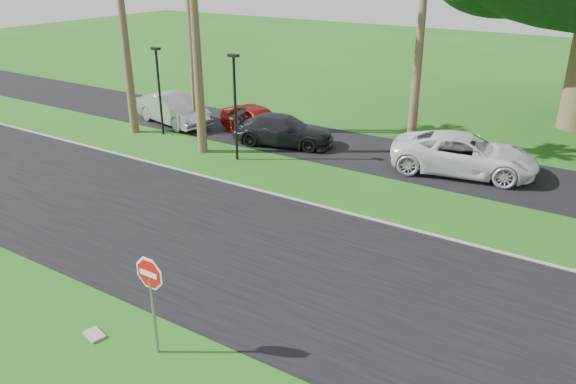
# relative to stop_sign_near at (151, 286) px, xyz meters

# --- Properties ---
(ground) EXTENTS (120.00, 120.00, 0.00)m
(ground) POSITION_rel_stop_sign_near_xyz_m (-0.50, 3.00, -1.77)
(ground) COLOR #215615
(ground) RESTS_ON ground
(road) EXTENTS (120.00, 8.00, 0.02)m
(road) POSITION_rel_stop_sign_near_xyz_m (-0.50, 5.00, -1.76)
(road) COLOR black
(road) RESTS_ON ground
(parking_strip) EXTENTS (120.00, 5.00, 0.02)m
(parking_strip) POSITION_rel_stop_sign_near_xyz_m (-0.50, 15.50, -1.76)
(parking_strip) COLOR black
(parking_strip) RESTS_ON ground
(curb) EXTENTS (120.00, 0.12, 0.06)m
(curb) POSITION_rel_stop_sign_near_xyz_m (-0.50, 9.05, -1.74)
(curb) COLOR gray
(curb) RESTS_ON ground
(stop_sign_near) EXTENTS (1.05, 0.07, 2.62)m
(stop_sign_near) POSITION_rel_stop_sign_near_xyz_m (0.00, 0.00, 0.00)
(stop_sign_near) COLOR gray
(stop_sign_near) RESTS_ON ground
(streetlight_left) EXTENTS (0.45, 0.25, 4.34)m
(streetlight_left) POSITION_rel_stop_sign_near_xyz_m (-12.00, 12.50, 0.72)
(streetlight_left) COLOR black
(streetlight_left) RESTS_ON ground
(streetlight_right) EXTENTS (0.45, 0.25, 4.64)m
(streetlight_right) POSITION_rel_stop_sign_near_xyz_m (-6.50, 11.50, 0.88)
(streetlight_right) COLOR black
(streetlight_right) RESTS_ON ground
(car_silver) EXTENTS (5.10, 2.71, 1.60)m
(car_silver) POSITION_rel_stop_sign_near_xyz_m (-12.82, 14.18, -0.98)
(car_silver) COLOR #A7A9AE
(car_silver) RESTS_ON ground
(car_red) EXTENTS (4.63, 2.72, 1.48)m
(car_red) POSITION_rel_stop_sign_near_xyz_m (-7.94, 15.03, -1.03)
(car_red) COLOR maroon
(car_red) RESTS_ON ground
(car_dark) EXTENTS (5.18, 3.14, 1.40)m
(car_dark) POSITION_rel_stop_sign_near_xyz_m (-5.91, 14.37, -1.07)
(car_dark) COLOR black
(car_dark) RESTS_ON ground
(car_minivan) EXTENTS (6.28, 3.77, 1.63)m
(car_minivan) POSITION_rel_stop_sign_near_xyz_m (2.46, 15.24, -0.96)
(car_minivan) COLOR silver
(car_minivan) RESTS_ON ground
(utility_slab) EXTENTS (0.62, 0.47, 0.06)m
(utility_slab) POSITION_rel_stop_sign_near_xyz_m (-1.72, -0.39, -1.74)
(utility_slab) COLOR gray
(utility_slab) RESTS_ON ground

